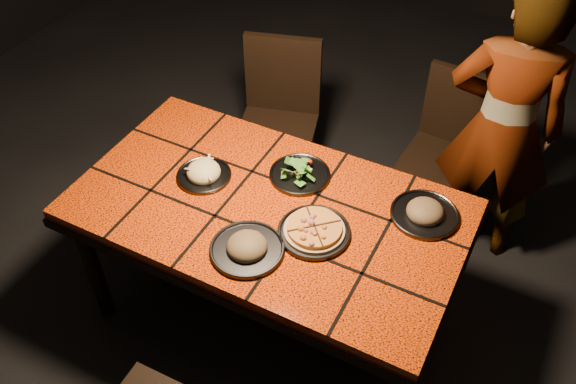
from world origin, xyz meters
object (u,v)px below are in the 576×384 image
at_px(chair_far_left, 279,110).
at_px(chair_far_right, 450,142).
at_px(plate_pasta, 204,173).
at_px(plate_pizza, 314,231).
at_px(dining_table, 268,219).
at_px(diner, 502,129).

height_order(chair_far_left, chair_far_right, chair_far_left).
bearing_deg(chair_far_right, plate_pasta, -125.58).
bearing_deg(chair_far_left, plate_pizza, -71.58).
relative_size(dining_table, chair_far_left, 1.76).
xyz_separation_m(chair_far_left, diner, (1.14, 0.07, 0.24)).
bearing_deg(dining_table, diner, 51.67).
height_order(chair_far_left, diner, diner).
xyz_separation_m(diner, plate_pizza, (-0.50, -0.98, 0.00)).
bearing_deg(diner, chair_far_left, -6.09).
bearing_deg(plate_pizza, chair_far_right, 76.62).
distance_m(chair_far_right, plate_pizza, 1.17).
distance_m(dining_table, plate_pasta, 0.34).
bearing_deg(diner, chair_far_right, -37.34).
bearing_deg(chair_far_left, dining_table, -81.48).
bearing_deg(plate_pizza, dining_table, 167.69).
distance_m(dining_table, diner, 1.19).
bearing_deg(plate_pizza, chair_far_left, 125.10).
xyz_separation_m(chair_far_right, plate_pasta, (-0.83, -1.03, 0.27)).
bearing_deg(plate_pasta, plate_pizza, -7.82).
bearing_deg(chair_far_right, plate_pizza, -100.23).
xyz_separation_m(dining_table, plate_pasta, (-0.33, 0.03, 0.10)).
relative_size(dining_table, diner, 1.06).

